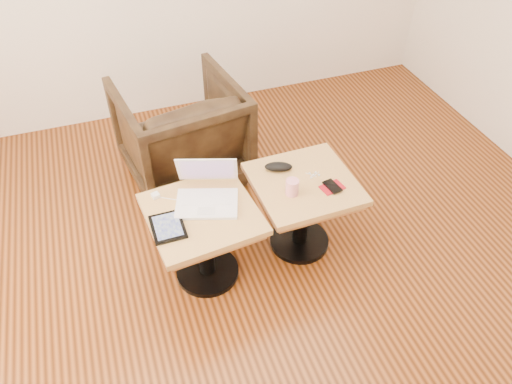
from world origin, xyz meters
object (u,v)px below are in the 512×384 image
object	(u,v)px
laptop	(207,192)
armchair	(181,132)
side_table_left	(203,228)
striped_cup	(292,187)
side_table_right	(303,198)

from	to	relation	value
laptop	armchair	bearing A→B (deg)	105.71
armchair	side_table_left	bearing A→B (deg)	75.64
striped_cup	armchair	distance (m)	1.12
side_table_right	laptop	xyz separation A→B (m)	(-0.57, 0.04, 0.18)
side_table_right	striped_cup	world-z (taller)	striped_cup
side_table_left	striped_cup	size ratio (longest dim) A/B	6.67
striped_cup	laptop	bearing A→B (deg)	165.88
laptop	striped_cup	world-z (taller)	laptop
laptop	striped_cup	bearing A→B (deg)	4.18
side_table_left	armchair	xyz separation A→B (m)	(0.10, 0.99, -0.02)
side_table_left	armchair	distance (m)	1.00
side_table_right	side_table_left	bearing A→B (deg)	-177.21
side_table_left	laptop	xyz separation A→B (m)	(0.06, 0.09, 0.18)
side_table_left	side_table_right	world-z (taller)	same
laptop	armchair	size ratio (longest dim) A/B	0.51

